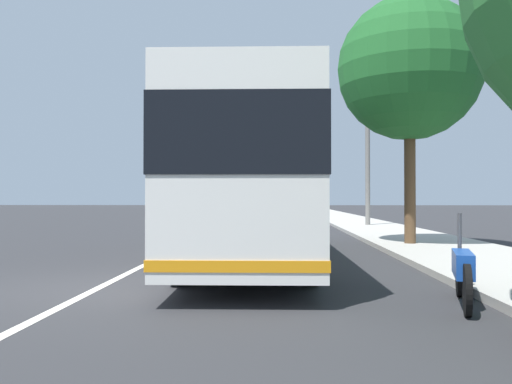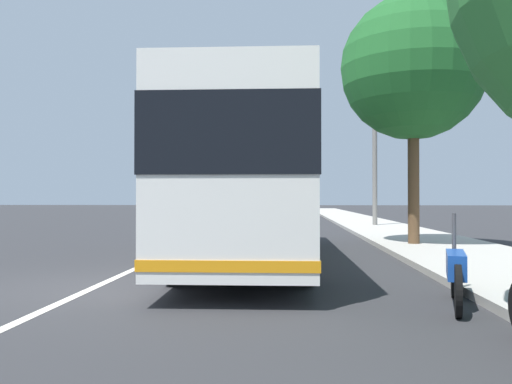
% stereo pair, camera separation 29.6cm
% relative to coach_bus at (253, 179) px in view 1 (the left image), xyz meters
% --- Properties ---
extents(ground_plane, '(220.00, 220.00, 0.00)m').
position_rel_coach_bus_xyz_m(ground_plane, '(-4.30, 2.39, -2.00)').
color(ground_plane, '#2D2D30').
extents(sidewalk_curb, '(110.00, 3.60, 0.14)m').
position_rel_coach_bus_xyz_m(sidewalk_curb, '(5.70, -5.39, -1.93)').
color(sidewalk_curb, '#B2ADA3').
rests_on(sidewalk_curb, ground).
extents(lane_divider_line, '(110.00, 0.16, 0.01)m').
position_rel_coach_bus_xyz_m(lane_divider_line, '(5.70, 2.39, -2.00)').
color(lane_divider_line, silver).
rests_on(lane_divider_line, ground).
extents(coach_bus, '(12.16, 2.68, 3.54)m').
position_rel_coach_bus_xyz_m(coach_bus, '(0.00, 0.00, 0.00)').
color(coach_bus, silver).
rests_on(coach_bus, ground).
extents(motorcycle_angled, '(2.06, 0.63, 1.29)m').
position_rel_coach_bus_xyz_m(motorcycle_angled, '(-5.50, -3.23, -1.52)').
color(motorcycle_angled, black).
rests_on(motorcycle_angled, ground).
extents(car_far_distant, '(4.06, 2.14, 1.52)m').
position_rel_coach_bus_xyz_m(car_far_distant, '(29.33, -0.24, -1.28)').
color(car_far_distant, gray).
rests_on(car_far_distant, ground).
extents(car_ahead_same_lane, '(4.68, 1.79, 1.53)m').
position_rel_coach_bus_xyz_m(car_ahead_same_lane, '(37.17, -0.13, -1.26)').
color(car_ahead_same_lane, '#2D7238').
rests_on(car_ahead_same_lane, ground).
extents(car_side_street, '(4.32, 1.87, 1.43)m').
position_rel_coach_bus_xyz_m(car_side_street, '(20.53, 0.55, -1.31)').
color(car_side_street, navy).
rests_on(car_side_street, ground).
extents(roadside_tree_mid_block, '(4.39, 4.39, 7.69)m').
position_rel_coach_bus_xyz_m(roadside_tree_mid_block, '(3.22, -4.67, 3.48)').
color(roadside_tree_mid_block, brown).
rests_on(roadside_tree_mid_block, ground).
extents(utility_pole, '(0.25, 0.25, 7.15)m').
position_rel_coach_bus_xyz_m(utility_pole, '(14.52, -5.32, 1.57)').
color(utility_pole, slate).
rests_on(utility_pole, ground).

